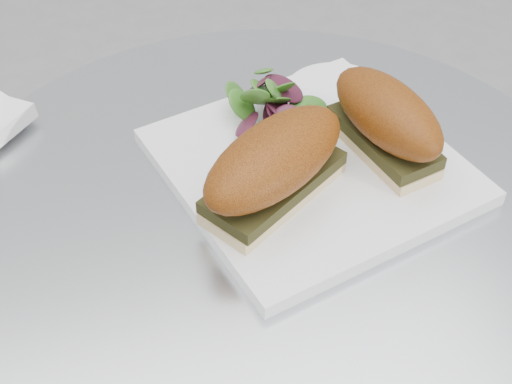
# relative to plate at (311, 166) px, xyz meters

# --- Properties ---
(table) EXTENTS (0.70, 0.70, 0.73)m
(table) POSITION_rel_plate_xyz_m (-0.06, -0.05, -0.25)
(table) COLOR #ACB0B3
(table) RESTS_ON ground
(plate) EXTENTS (0.34, 0.34, 0.02)m
(plate) POSITION_rel_plate_xyz_m (0.00, 0.00, 0.00)
(plate) COLOR white
(plate) RESTS_ON table
(sandwich_left) EXTENTS (0.19, 0.16, 0.08)m
(sandwich_left) POSITION_rel_plate_xyz_m (-0.05, -0.04, 0.05)
(sandwich_left) COLOR beige
(sandwich_left) RESTS_ON plate
(sandwich_right) EXTENTS (0.10, 0.17, 0.08)m
(sandwich_right) POSITION_rel_plate_xyz_m (0.08, -0.01, 0.05)
(sandwich_right) COLOR beige
(sandwich_right) RESTS_ON plate
(salad) EXTENTS (0.10, 0.10, 0.05)m
(salad) POSITION_rel_plate_xyz_m (-0.02, 0.08, 0.03)
(salad) COLOR #397E29
(salad) RESTS_ON plate
(saucer) EXTENTS (0.12, 0.12, 0.01)m
(saucer) POSITION_rel_plate_xyz_m (0.07, 0.11, -0.00)
(saucer) COLOR white
(saucer) RESTS_ON table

